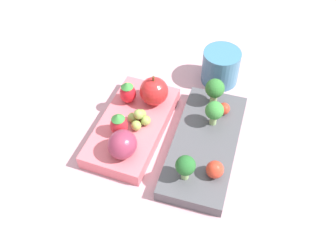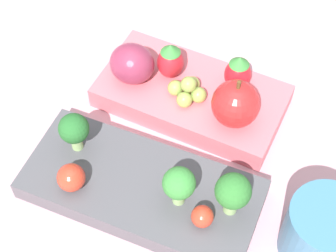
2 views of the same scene
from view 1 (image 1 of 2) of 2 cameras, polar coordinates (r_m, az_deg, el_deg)
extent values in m
plane|color=#C6939E|center=(0.61, -0.25, -2.92)|extent=(4.00, 4.00, 0.00)
cube|color=#4C4C51|center=(0.60, 5.62, -2.86)|extent=(0.22, 0.10, 0.02)
cube|color=#DB6670|center=(0.62, -5.42, 0.00)|extent=(0.20, 0.11, 0.03)
cylinder|color=#93B770|center=(0.64, 6.96, 4.22)|extent=(0.01, 0.01, 0.02)
sphere|color=#2D702D|center=(0.63, 7.16, 5.72)|extent=(0.03, 0.03, 0.03)
cylinder|color=#93B770|center=(0.61, 6.90, 1.00)|extent=(0.01, 0.01, 0.02)
sphere|color=#388438|center=(0.60, 7.09, 2.37)|extent=(0.03, 0.03, 0.03)
cylinder|color=#93B770|center=(0.55, 2.61, -7.28)|extent=(0.01, 0.01, 0.02)
sphere|color=#236028|center=(0.53, 2.69, -6.03)|extent=(0.03, 0.03, 0.03)
sphere|color=red|center=(0.55, 7.15, -6.60)|extent=(0.03, 0.03, 0.03)
sphere|color=red|center=(0.63, 8.50, 2.64)|extent=(0.02, 0.02, 0.02)
sphere|color=red|center=(0.63, -2.15, 5.32)|extent=(0.05, 0.05, 0.05)
cylinder|color=brown|center=(0.61, -2.23, 7.14)|extent=(0.00, 0.00, 0.01)
ellipsoid|color=red|center=(0.63, -6.14, 4.96)|extent=(0.03, 0.03, 0.04)
cone|color=#388438|center=(0.62, -6.29, 6.27)|extent=(0.02, 0.02, 0.01)
ellipsoid|color=red|center=(0.59, -7.47, 0.09)|extent=(0.03, 0.03, 0.04)
cone|color=#388438|center=(0.57, -7.68, 1.40)|extent=(0.02, 0.02, 0.01)
ellipsoid|color=#892D47|center=(0.56, -6.95, -2.79)|extent=(0.05, 0.04, 0.04)
sphere|color=#8EA84C|center=(0.60, -4.78, 0.27)|extent=(0.02, 0.02, 0.02)
sphere|color=#8EA84C|center=(0.60, -3.42, 0.84)|extent=(0.02, 0.02, 0.02)
sphere|color=#8EA84C|center=(0.61, -4.10, 1.82)|extent=(0.02, 0.02, 0.02)
sphere|color=#8EA84C|center=(0.61, -5.44, 1.27)|extent=(0.02, 0.02, 0.02)
sphere|color=#8EA84C|center=(0.60, -4.50, 1.79)|extent=(0.02, 0.02, 0.02)
cylinder|color=teal|center=(0.70, 8.04, 8.94)|extent=(0.07, 0.07, 0.06)
camera|label=2|loc=(0.53, 49.46, 35.99)|focal=60.00mm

